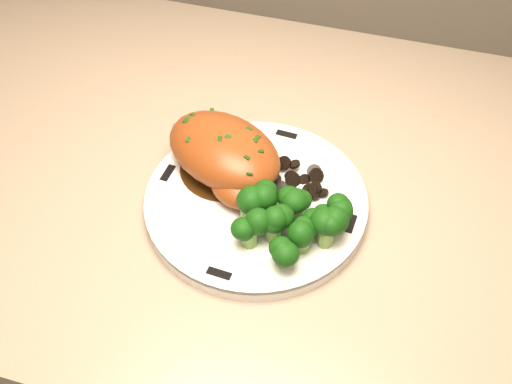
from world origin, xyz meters
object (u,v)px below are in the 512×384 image
(plate, at_px, (256,203))
(chicken_breast, at_px, (226,155))
(broccoli_florets, at_px, (290,220))
(counter, at_px, (333,358))

(plate, bearing_deg, chicken_breast, 147.01)
(broccoli_florets, bearing_deg, chicken_breast, 144.16)
(plate, bearing_deg, counter, 27.57)
(plate, height_order, broccoli_florets, broccoli_florets)
(plate, xyz_separation_m, chicken_breast, (-0.04, 0.03, 0.04))
(counter, relative_size, plate, 7.82)
(counter, relative_size, chicken_breast, 11.17)
(counter, height_order, chicken_breast, counter)
(counter, xyz_separation_m, chicken_breast, (-0.16, -0.03, 0.46))
(broccoli_florets, bearing_deg, counter, 55.76)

